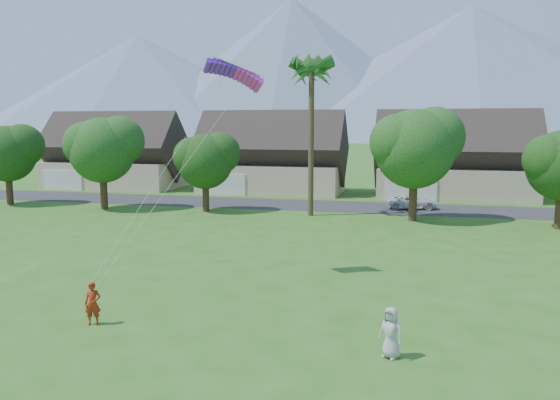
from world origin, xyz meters
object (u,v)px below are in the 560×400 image
(parked_car, at_px, (412,202))
(watcher, at_px, (391,332))
(kite_flyer, at_px, (93,304))
(parafoil_kite, at_px, (235,72))

(parked_car, bearing_deg, watcher, 168.68)
(watcher, bearing_deg, parked_car, 116.18)
(kite_flyer, xyz_separation_m, parafoil_kite, (2.98, 7.65, 8.90))
(kite_flyer, xyz_separation_m, parked_car, (11.15, 31.34, -0.20))
(kite_flyer, xyz_separation_m, watcher, (10.68, -0.30, 0.02))
(parked_car, bearing_deg, parafoil_kite, 150.51)
(parafoil_kite, bearing_deg, kite_flyer, -135.40)
(watcher, xyz_separation_m, parked_car, (0.48, 31.64, -0.22))
(kite_flyer, bearing_deg, parafoil_kite, 50.70)
(watcher, bearing_deg, parafoil_kite, 161.12)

